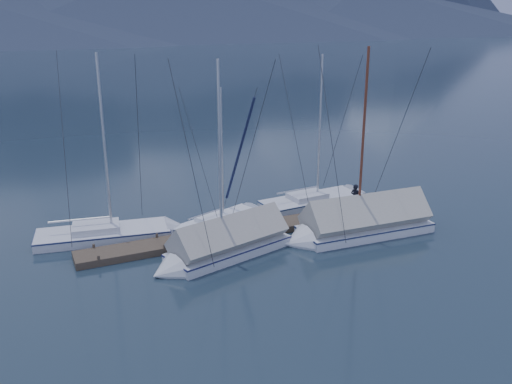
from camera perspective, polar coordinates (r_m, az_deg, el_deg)
ground at (r=26.30m, az=1.82°, el=-5.80°), size 1000.00×1000.00×0.00m
dock at (r=27.91m, az=0.00°, el=-4.08°), size 18.00×1.50×0.54m
mooring_posts at (r=27.64m, az=-0.94°, el=-3.78°), size 15.12×1.52×0.35m
sailboat_open_left at (r=28.20m, az=-13.81°, el=-4.26°), size 7.78×3.51×9.97m
sailboat_open_mid at (r=29.37m, az=-2.86°, el=-2.89°), size 6.24×3.78×7.99m
sailboat_open_right at (r=32.61m, az=7.18°, el=-0.80°), size 7.33×3.08×9.51m
sailboat_covered_near at (r=27.90m, az=10.36°, el=-3.51°), size 8.07×3.44×10.35m
sailboat_covered_far at (r=25.08m, az=-3.88°, el=-5.87°), size 7.32×3.83×9.84m
person at (r=30.20m, az=10.39°, el=-0.61°), size 0.56×0.67×1.55m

